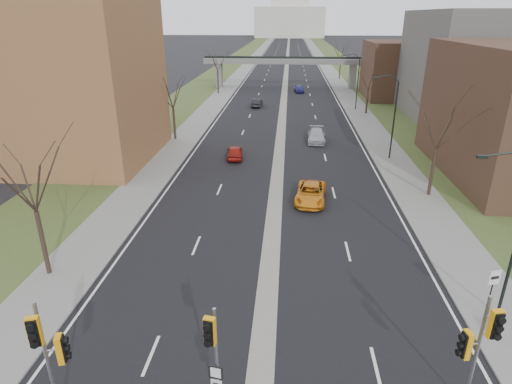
# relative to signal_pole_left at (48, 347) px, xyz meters

# --- Properties ---
(road_surface) EXTENTS (20.00, 600.00, 0.01)m
(road_surface) POSITION_rel_signal_pole_left_xyz_m (7.32, 151.40, -3.41)
(road_surface) COLOR black
(road_surface) RESTS_ON ground
(median_strip) EXTENTS (1.20, 600.00, 0.02)m
(median_strip) POSITION_rel_signal_pole_left_xyz_m (7.32, 151.40, -3.41)
(median_strip) COLOR gray
(median_strip) RESTS_ON ground
(sidewalk_right) EXTENTS (4.00, 600.00, 0.12)m
(sidewalk_right) POSITION_rel_signal_pole_left_xyz_m (19.32, 151.40, -3.35)
(sidewalk_right) COLOR gray
(sidewalk_right) RESTS_ON ground
(sidewalk_left) EXTENTS (4.00, 600.00, 0.12)m
(sidewalk_left) POSITION_rel_signal_pole_left_xyz_m (-4.68, 151.40, -3.35)
(sidewalk_left) COLOR gray
(sidewalk_left) RESTS_ON ground
(grass_verge_right) EXTENTS (8.00, 600.00, 0.10)m
(grass_verge_right) POSITION_rel_signal_pole_left_xyz_m (25.32, 151.40, -3.36)
(grass_verge_right) COLOR #344620
(grass_verge_right) RESTS_ON ground
(grass_verge_left) EXTENTS (8.00, 600.00, 0.10)m
(grass_verge_left) POSITION_rel_signal_pole_left_xyz_m (-10.68, 151.40, -3.36)
(grass_verge_left) COLOR #344620
(grass_verge_left) RESTS_ON ground
(apartment_building) EXTENTS (25.00, 16.00, 22.00)m
(apartment_building) POSITION_rel_signal_pole_left_xyz_m (-18.68, 31.40, 7.59)
(apartment_building) COLOR #945C3B
(apartment_building) RESTS_ON ground
(commercial_block_mid) EXTENTS (18.00, 22.00, 15.00)m
(commercial_block_mid) POSITION_rel_signal_pole_left_xyz_m (35.32, 53.40, 4.09)
(commercial_block_mid) COLOR #605C58
(commercial_block_mid) RESTS_ON ground
(commercial_block_far) EXTENTS (14.00, 14.00, 10.00)m
(commercial_block_far) POSITION_rel_signal_pole_left_xyz_m (29.32, 71.40, 1.59)
(commercial_block_far) COLOR #4C3023
(commercial_block_far) RESTS_ON ground
(pedestrian_bridge) EXTENTS (34.00, 3.00, 6.45)m
(pedestrian_bridge) POSITION_rel_signal_pole_left_xyz_m (7.32, 81.40, 1.43)
(pedestrian_bridge) COLOR slate
(pedestrian_bridge) RESTS_ON ground
(capitol) EXTENTS (48.00, 42.00, 55.75)m
(capitol) POSITION_rel_signal_pole_left_xyz_m (7.32, 321.40, 15.18)
(capitol) COLOR silver
(capitol) RESTS_ON ground
(streetlight_near) EXTENTS (2.61, 0.20, 8.70)m
(streetlight_near) POSITION_rel_signal_pole_left_xyz_m (18.31, 7.40, 3.54)
(streetlight_near) COLOR black
(streetlight_near) RESTS_ON sidewalk_right
(streetlight_mid) EXTENTS (2.61, 0.20, 8.70)m
(streetlight_mid) POSITION_rel_signal_pole_left_xyz_m (18.31, 33.40, 3.54)
(streetlight_mid) COLOR black
(streetlight_mid) RESTS_ON sidewalk_right
(streetlight_far) EXTENTS (2.61, 0.20, 8.70)m
(streetlight_far) POSITION_rel_signal_pole_left_xyz_m (18.31, 59.40, 3.54)
(streetlight_far) COLOR black
(streetlight_far) RESTS_ON sidewalk_right
(tree_left_a) EXTENTS (7.20, 7.20, 9.40)m
(tree_left_a) POSITION_rel_signal_pole_left_xyz_m (-5.68, 9.40, 3.22)
(tree_left_a) COLOR #382B21
(tree_left_a) RESTS_ON sidewalk_left
(tree_left_b) EXTENTS (6.75, 6.75, 8.81)m
(tree_left_b) POSITION_rel_signal_pole_left_xyz_m (-5.68, 39.40, 2.81)
(tree_left_b) COLOR #382B21
(tree_left_b) RESTS_ON sidewalk_left
(tree_left_c) EXTENTS (7.65, 7.65, 9.99)m
(tree_left_c) POSITION_rel_signal_pole_left_xyz_m (-5.68, 73.40, 3.63)
(tree_left_c) COLOR #382B21
(tree_left_c) RESTS_ON sidewalk_left
(tree_right_a) EXTENTS (7.20, 7.20, 9.40)m
(tree_right_a) POSITION_rel_signal_pole_left_xyz_m (20.32, 23.40, 3.22)
(tree_right_a) COLOR #382B21
(tree_right_a) RESTS_ON sidewalk_right
(tree_right_b) EXTENTS (6.30, 6.30, 8.22)m
(tree_right_b) POSITION_rel_signal_pole_left_xyz_m (20.32, 56.40, 2.40)
(tree_right_b) COLOR #382B21
(tree_right_b) RESTS_ON sidewalk_right
(tree_right_c) EXTENTS (7.65, 7.65, 9.99)m
(tree_right_c) POSITION_rel_signal_pole_left_xyz_m (20.32, 96.40, 3.63)
(tree_right_c) COLOR #382B21
(tree_right_c) RESTS_ON sidewalk_right
(signal_pole_left) EXTENTS (0.87, 1.13, 5.22)m
(signal_pole_left) POSITION_rel_signal_pole_left_xyz_m (0.00, 0.00, 0.00)
(signal_pole_left) COLOR gray
(signal_pole_left) RESTS_ON ground
(signal_pole_median) EXTENTS (0.61, 0.82, 4.93)m
(signal_pole_median) POSITION_rel_signal_pole_left_xyz_m (5.79, 0.36, 0.02)
(signal_pole_median) COLOR gray
(signal_pole_median) RESTS_ON ground
(signal_pole_right) EXTENTS (1.07, 0.86, 5.15)m
(signal_pole_right) POSITION_rel_signal_pole_left_xyz_m (15.27, 1.53, -0.05)
(signal_pole_right) COLOR gray
(signal_pole_right) RESTS_ON ground
(speed_limit_sign) EXTENTS (0.59, 0.22, 2.84)m
(speed_limit_sign) POSITION_rel_signal_pole_left_xyz_m (18.32, 7.04, -1.34)
(speed_limit_sign) COLOR black
(speed_limit_sign) RESTS_ON sidewalk_right
(car_left_near) EXTENTS (2.10, 4.28, 1.41)m
(car_left_near) POSITION_rel_signal_pole_left_xyz_m (2.59, 32.49, -2.71)
(car_left_near) COLOR maroon
(car_left_near) RESTS_ON ground
(car_left_far) EXTENTS (1.75, 4.16, 1.34)m
(car_left_far) POSITION_rel_signal_pole_left_xyz_m (2.91, 60.74, -2.75)
(car_left_far) COLOR black
(car_left_far) RESTS_ON ground
(car_right_near) EXTENTS (2.91, 5.35, 1.42)m
(car_right_near) POSITION_rel_signal_pole_left_xyz_m (10.22, 21.47, -2.70)
(car_right_near) COLOR orange
(car_right_near) RESTS_ON ground
(car_right_mid) EXTENTS (2.29, 5.21, 1.49)m
(car_right_mid) POSITION_rel_signal_pole_left_xyz_m (11.70, 39.77, -2.67)
(car_right_mid) COLOR #A6A7AE
(car_right_mid) RESTS_ON ground
(car_right_far) EXTENTS (2.12, 4.27, 1.40)m
(car_right_far) POSITION_rel_signal_pole_left_xyz_m (10.23, 76.09, -2.72)
(car_right_far) COLOR navy
(car_right_far) RESTS_ON ground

